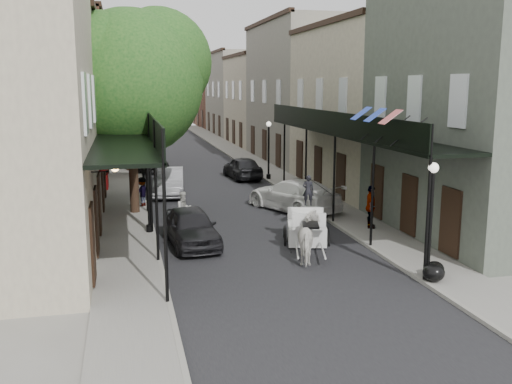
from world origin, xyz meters
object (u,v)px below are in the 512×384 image
horse (311,238)px  car_right_far (242,168)px  lamppost_right_near (430,220)px  carriage (306,214)px  pedestrian_sidewalk_right (371,207)px  lamppost_left (148,186)px  pedestrian_walking (184,209)px  tree_near (138,77)px  pedestrian_sidewalk_left (142,192)px  car_left_far (144,162)px  car_right_near (293,195)px  tree_far (132,89)px  car_left_mid (169,182)px  lamppost_right_far (269,149)px  car_left_near (191,227)px

horse → car_right_far: bearing=-79.5°
horse → lamppost_right_near: bearing=148.0°
carriage → pedestrian_sidewalk_right: (3.19, 0.93, -0.06)m
lamppost_left → pedestrian_walking: (1.54, 0.98, -1.26)m
tree_near → pedestrian_sidewalk_left: 5.74m
tree_near → car_left_far: (0.60, 13.82, -5.83)m
tree_near → pedestrian_walking: bearing=-62.9°
lamppost_left → car_right_near: lamppost_left is taller
pedestrian_walking → carriage: bearing=-56.9°
tree_far → car_right_near: (7.30, -15.18, -5.05)m
pedestrian_sidewalk_left → car_left_mid: (1.60, 3.22, -0.10)m
pedestrian_sidewalk_left → car_left_far: (0.60, 12.71, -0.20)m
pedestrian_walking → pedestrian_sidewalk_right: (7.67, -2.46, 0.25)m
tree_far → car_left_mid: 11.05m
lamppost_right_far → car_right_far: bearing=142.9°
tree_far → pedestrian_sidewalk_left: (0.05, -12.89, -4.98)m
car_left_near → car_left_mid: size_ratio=0.94×
carriage → car_right_near: (1.13, 5.42, -0.31)m
lamppost_left → car_right_far: bearing=63.0°
tree_far → horse: (5.50, -23.15, -4.99)m
pedestrian_sidewalk_left → car_left_far: pedestrian_sidewalk_left is taller
pedestrian_walking → pedestrian_sidewalk_left: bearing=91.1°
pedestrian_sidewalk_left → pedestrian_sidewalk_right: size_ratio=0.80×
car_left_near → pedestrian_sidewalk_right: bearing=-0.9°
car_right_far → pedestrian_sidewalk_right: bearing=94.7°
car_right_near → lamppost_right_far: bearing=-120.2°
pedestrian_walking → car_left_far: (-1.04, 17.02, -0.13)m
lamppost_left → carriage: size_ratio=1.31×
tree_near → car_right_far: bearing=52.8°
car_left_mid → car_right_far: car_left_mid is taller
pedestrian_walking → car_left_far: size_ratio=0.33×
carriage → pedestrian_sidewalk_right: carriage is taller
lamppost_right_far → car_left_mid: bearing=-152.5°
lamppost_right_near → horse: size_ratio=1.85×
pedestrian_walking → pedestrian_sidewalk_right: size_ratio=0.86×
car_right_near → car_right_far: car_right_near is taller
tree_near → car_left_near: 8.59m
pedestrian_sidewalk_right → car_left_far: size_ratio=0.39×
carriage → pedestrian_walking: 5.63m
pedestrian_walking → car_left_near: size_ratio=0.36×
lamppost_right_near → pedestrian_walking: size_ratio=2.36×
lamppost_right_near → lamppost_right_far: bearing=90.0°
carriage → tree_far: bearing=121.4°
lamppost_right_near → pedestrian_sidewalk_right: lamppost_right_near is taller
car_left_mid → car_left_near: bearing=-83.9°
carriage → car_left_near: 4.56m
lamppost_right_far → car_right_near: size_ratio=0.68×
carriage → pedestrian_sidewalk_right: size_ratio=1.55×
pedestrian_walking → pedestrian_sidewalk_right: pedestrian_sidewalk_right is taller
pedestrian_sidewalk_right → car_left_near: size_ratio=0.43×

